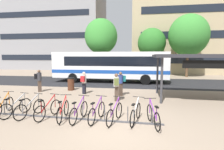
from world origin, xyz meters
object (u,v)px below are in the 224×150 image
Objects in this scene: parked_bicycle_purple_9 at (153,116)px; trash_bin at (71,84)px; parked_bicycle_red_4 at (63,111)px; parked_bicycle_orange_0 at (4,106)px; parked_bicycle_white_8 at (136,114)px; city_bus at (109,65)px; parked_bicycle_purple_5 at (79,112)px; parked_bicycle_purple_6 at (97,112)px; transit_shelter at (210,57)px; parked_bicycle_silver_2 at (30,108)px; commuter_teal_pack_3 at (121,82)px; commuter_black_pack_0 at (39,79)px; commuter_red_pack_1 at (84,81)px; street_tree_0 at (101,37)px; parked_bicycle_silver_1 at (16,108)px; parked_bicycle_purple_7 at (115,113)px; commuter_olive_pack_2 at (116,85)px; street_tree_2 at (152,43)px; parked_bicycle_red_3 at (48,109)px; street_tree_1 at (188,35)px.

trash_bin is at bearing 32.20° from parked_bicycle_purple_9.
parked_bicycle_orange_0 is at bearing 77.13° from parked_bicycle_red_4.
city_bus is at bearing 28.26° from parked_bicycle_white_8.
parked_bicycle_purple_6 is at bearing -79.46° from parked_bicycle_purple_5.
parked_bicycle_silver_2 is at bearing -152.69° from transit_shelter.
commuter_black_pack_0 is at bearing -37.44° from commuter_teal_pack_3.
street_tree_0 is at bearing 8.97° from commuter_red_pack_1.
trash_bin reaches higher than parked_bicycle_red_4.
parked_bicycle_silver_1 is 1.00× the size of parked_bicycle_purple_7.
parked_bicycle_silver_2 is 1.63× the size of trash_bin.
parked_bicycle_purple_7 is 3.40m from commuter_olive_pack_2.
trash_bin is (-2.38, -4.87, -1.26)m from city_bus.
commuter_teal_pack_3 is (-1.73, 4.83, 0.59)m from parked_bicycle_purple_9.
street_tree_0 is (1.68, 14.59, 4.92)m from parked_bicycle_orange_0.
parked_bicycle_red_4 is 0.25× the size of transit_shelter.
parked_bicycle_orange_0 is 5.39m from parked_bicycle_purple_7.
street_tree_2 reaches higher than commuter_olive_pack_2.
commuter_black_pack_0 reaches higher than parked_bicycle_purple_7.
parked_bicycle_red_3 is 4.94m from commuter_red_pack_1.
parked_bicycle_red_3 is 4.56m from parked_bicycle_purple_9.
trash_bin is 0.14× the size of street_tree_0.
commuter_black_pack_0 is 1.06× the size of commuter_red_pack_1.
commuter_black_pack_0 is at bearing -155.91° from trash_bin.
street_tree_2 is at bearing -9.14° from parked_bicycle_silver_1.
parked_bicycle_white_8 is 0.98× the size of commuter_olive_pack_2.
parked_bicycle_red_3 is 1.01× the size of parked_bicycle_white_8.
trash_bin is at bearing 23.74° from parked_bicycle_red_3.
commuter_black_pack_0 reaches higher than parked_bicycle_silver_1.
commuter_black_pack_0 is at bearing 64.86° from commuter_olive_pack_2.
city_bus is 11.29m from parked_bicycle_silver_1.
trash_bin is (-9.72, 1.68, -2.18)m from transit_shelter.
commuter_olive_pack_2 is (-1.88, 3.42, 0.61)m from parked_bicycle_purple_9.
commuter_red_pack_1 is at bearing -5.53° from parked_bicycle_silver_1.
street_tree_2 is at bearing -136.95° from commuter_teal_pack_3.
parked_bicycle_white_8 is (3.13, 0.08, 0.00)m from parked_bicycle_red_4.
parked_bicycle_red_4 is at bearing 104.89° from parked_bicycle_white_8.
trash_bin is at bearing 56.35° from commuter_red_pack_1.
city_bus is 7.18× the size of parked_bicycle_purple_7.
parked_bicycle_red_3 and parked_bicycle_purple_9 have the same top height.
commuter_red_pack_1 is 1.58× the size of trash_bin.
street_tree_0 is 0.92× the size of street_tree_1.
parked_bicycle_orange_0 is 5.07m from commuter_black_pack_0.
parked_bicycle_purple_9 is at bearing -160.00° from commuter_olive_pack_2.
parked_bicycle_purple_5 and parked_bicycle_purple_9 have the same top height.
commuter_black_pack_0 is (-5.82, 5.12, 0.61)m from parked_bicycle_purple_6.
commuter_teal_pack_3 is 4.46m from trash_bin.
street_tree_1 is at bearing -38.36° from parked_bicycle_red_4.
commuter_teal_pack_3 is at bearing -61.60° from parked_bicycle_orange_0.
parked_bicycle_purple_7 is 0.99× the size of parked_bicycle_purple_9.
parked_bicycle_purple_5 is at bearing 105.99° from parked_bicycle_white_8.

